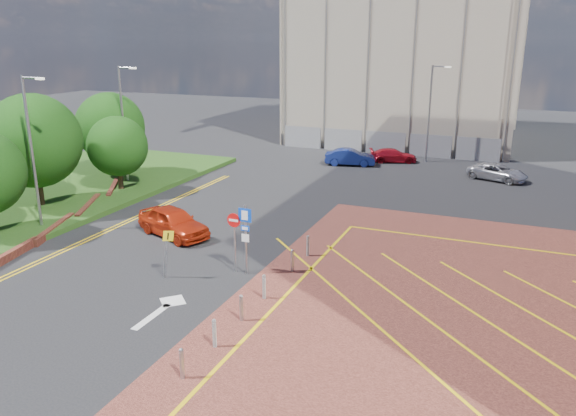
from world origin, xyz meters
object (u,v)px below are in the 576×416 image
Objects in this scene: lamp_left_near at (32,146)px; car_silver_back at (497,172)px; car_red_left at (173,222)px; tree_c at (117,146)px; sign_cluster at (241,232)px; car_blue_back at (350,157)px; lamp_back at (430,110)px; lamp_left_far at (124,119)px; warning_sign at (167,248)px; car_red_back at (393,155)px; tree_d at (110,127)px; tree_b at (34,141)px.

lamp_left_near is 1.87× the size of car_silver_back.
car_silver_back is at bearing -16.97° from car_red_left.
tree_c reaches higher than sign_cluster.
lamp_left_near is at bearing 140.62° from car_blue_back.
tree_c is 25.19m from lamp_back.
lamp_left_far is 1.87× the size of car_silver_back.
lamp_back reaches higher than warning_sign.
car_red_left is at bearing -111.37° from lamp_back.
car_red_back is at bearing -155.10° from lamp_back.
sign_cluster reaches higher than car_blue_back.
lamp_left_far reaches higher than sign_cluster.
tree_c reaches higher than car_red_back.
lamp_left_far is (2.08, -1.00, 0.79)m from tree_d.
lamp_left_far is 1.95× the size of car_blue_back.
sign_cluster is 0.70× the size of car_red_left.
car_silver_back is (22.34, 21.51, -4.07)m from lamp_left_near.
lamp_left_near is 10.20m from lamp_left_far.
warning_sign is at bearing -146.87° from sign_cluster.
sign_cluster is (16.80, -12.02, -1.92)m from tree_d.
lamp_left_near is at bearing 130.98° from car_red_back.
car_silver_back is at bearing 36.06° from tree_b.
tree_c is 16.53m from sign_cluster.
tree_b is 2.11× the size of sign_cluster.
lamp_left_near is 13.04m from sign_cluster.
car_red_back is (3.86, 27.56, -0.86)m from warning_sign.
tree_d reaches higher than car_silver_back.
lamp_left_far is at bearing 69.74° from car_red_left.
tree_d is 0.76× the size of lamp_left_far.
car_red_left is at bearing 161.24° from car_silver_back.
lamp_left_near is 1.00× the size of lamp_back.
tree_d is (-1.00, 8.00, -0.37)m from tree_b.
car_red_left is (-9.39, -24.00, -3.58)m from lamp_back.
tree_c is 10.43m from car_red_left.
car_red_back is at bearing 87.46° from sign_cluster.
tree_b is 31.65m from car_silver_back.
warning_sign reaches higher than car_red_left.
warning_sign is 25.00m from car_blue_back.
tree_c is at bearing 68.20° from tree_b.
car_red_left reaches higher than car_silver_back.
tree_c is 2.18× the size of warning_sign.
tree_d is (-3.00, 3.00, 0.68)m from tree_c.
tree_c is 0.81× the size of tree_d.
tree_b is 0.84× the size of lamp_back.
car_red_back is at bearing -62.67° from car_blue_back.
car_red_left reaches higher than car_red_back.
warning_sign is at bearing -44.22° from tree_c.
lamp_back is at bearing -84.89° from car_red_back.
tree_d is at bearing 130.91° from car_silver_back.
tree_d is at bearing 154.32° from lamp_left_far.
warning_sign is (11.08, -10.79, -1.76)m from tree_c.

